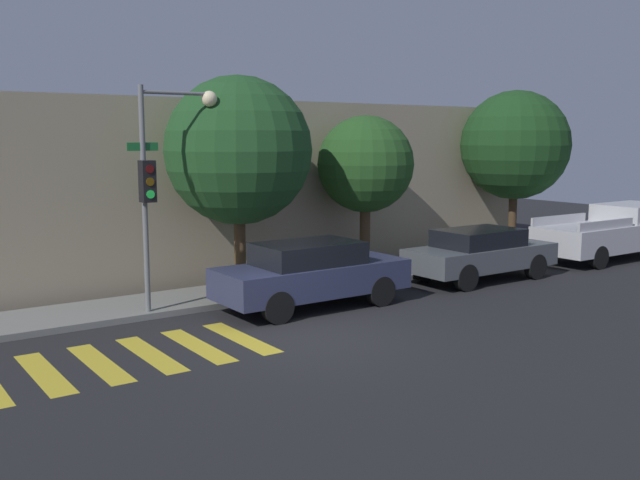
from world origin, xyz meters
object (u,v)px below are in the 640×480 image
Objects in this scene: pickup_truck at (612,231)px; tree_midblock at (366,165)px; sedan_near_corner at (311,273)px; sedan_middle at (480,253)px; tree_far_end at (515,145)px; traffic_light_pole at (162,165)px; tree_near_corner at (238,151)px.

pickup_truck is 1.18× the size of tree_midblock.
pickup_truck reaches higher than sedan_near_corner.
sedan_middle is 4.06m from tree_midblock.
tree_far_end is at bearing 29.61° from sedan_middle.
traffic_light_pole is 1.13× the size of sedan_middle.
pickup_truck is at bearing 0.00° from sedan_near_corner.
tree_near_corner is (2.46, 1.03, 0.28)m from traffic_light_pole.
tree_midblock is at bearing 180.00° from tree_far_end.
tree_midblock is 0.83× the size of tree_far_end.
sedan_middle is at bearing -8.18° from traffic_light_pole.
pickup_truck is 13.12m from tree_near_corner.
tree_near_corner reaches higher than sedan_middle.
tree_midblock is at bearing 165.00° from pickup_truck.
pickup_truck is 4.25m from tree_far_end.
sedan_near_corner is (3.10, -1.27, -2.54)m from traffic_light_pole.
tree_near_corner reaches higher than traffic_light_pole.
pickup_truck is (11.98, 0.00, 0.08)m from sedan_near_corner.
tree_near_corner is at bearing 160.18° from sedan_middle.
pickup_truck is at bearing 0.00° from sedan_middle.
tree_far_end reaches higher than traffic_light_pole.
sedan_near_corner is 5.72m from sedan_middle.
sedan_near_corner is at bearing -180.00° from sedan_middle.
tree_near_corner is at bearing 105.68° from sedan_near_corner.
tree_midblock is (-8.57, 2.30, 2.30)m from pickup_truck.
sedan_near_corner reaches higher than sedan_middle.
sedan_near_corner is 0.84× the size of tree_near_corner.
tree_far_end is at bearing 13.23° from sedan_near_corner.
traffic_light_pole is 15.34m from pickup_truck.
tree_near_corner is 1.20× the size of tree_midblock.
sedan_near_corner is 1.03× the size of sedan_middle.
tree_far_end reaches higher than pickup_truck.
tree_far_end reaches higher than sedan_near_corner.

